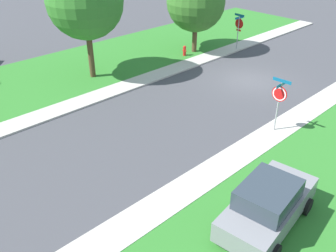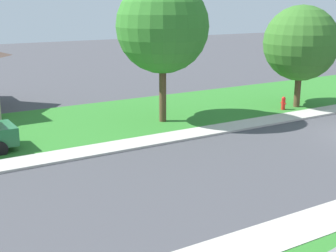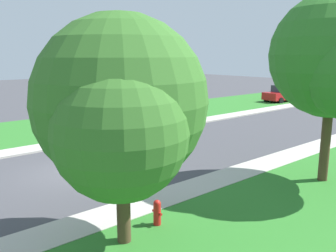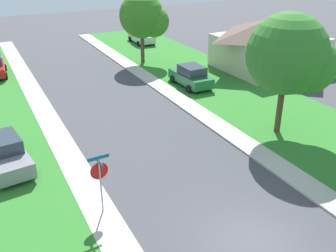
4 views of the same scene
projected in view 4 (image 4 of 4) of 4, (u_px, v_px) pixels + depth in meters
The scene contains 11 objects.
ground_plane at pixel (253, 242), 14.78m from camera, with size 120.00×120.00×0.00m, color #424247.
sidewalk_east at pixel (197, 111), 26.36m from camera, with size 1.40×56.00×0.10m, color #B7B2A8.
lawn_east at pixel (252, 100), 28.30m from camera, with size 8.00×56.00×0.08m, color #2D7528.
sidewalk_west at pixel (59, 139), 22.49m from camera, with size 1.40×56.00×0.10m, color #B7B2A8.
stop_sign_far_corner at pixel (100, 175), 15.64m from camera, with size 0.92×0.92×2.77m.
car_silver_near_corner at pixel (142, 36), 44.41m from camera, with size 2.12×4.34×1.76m.
car_grey_across_road at pixel (5, 154), 19.25m from camera, with size 2.46×4.50×1.76m.
car_green_far_down_street at pixel (191, 76), 30.73m from camera, with size 2.06×4.31×1.76m.
tree_sidewalk_mid at pixel (145, 17), 35.46m from camera, with size 4.45×4.14×6.58m.
tree_sidewalk_far at pixel (292, 57), 21.43m from camera, with size 4.96×4.61×7.18m.
house_right_setback at pixel (270, 43), 34.62m from camera, with size 9.16×7.98×4.60m.
Camera 4 is at (-8.14, -8.72, 10.33)m, focal length 41.06 mm.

